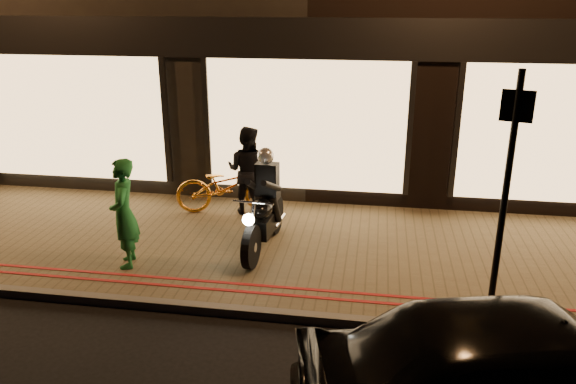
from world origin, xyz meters
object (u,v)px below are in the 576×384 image
object	(u,v)px
bicycle_gold	(228,186)
person_green	(124,213)
motorcycle	(264,211)
parked_car	(531,379)
sign_post	(506,187)

from	to	relation	value
bicycle_gold	person_green	world-z (taller)	person_green
motorcycle	bicycle_gold	world-z (taller)	motorcycle
motorcycle	parked_car	xyz separation A→B (m)	(3.07, -3.50, -0.03)
motorcycle	bicycle_gold	size ratio (longest dim) A/B	1.05
person_green	parked_car	distance (m)	5.59
motorcycle	sign_post	xyz separation A→B (m)	(3.13, -1.47, 1.06)
motorcycle	person_green	world-z (taller)	person_green
motorcycle	parked_car	size ratio (longest dim) A/B	0.47
bicycle_gold	person_green	size ratio (longest dim) A/B	1.15
bicycle_gold	person_green	distance (m)	2.51
bicycle_gold	person_green	bearing A→B (deg)	144.24
sign_post	bicycle_gold	xyz separation A→B (m)	(-4.10, 2.91, -1.19)
motorcycle	parked_car	bearing A→B (deg)	-43.85
bicycle_gold	person_green	xyz separation A→B (m)	(-0.89, -2.32, 0.32)
motorcycle	sign_post	size ratio (longest dim) A/B	0.65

